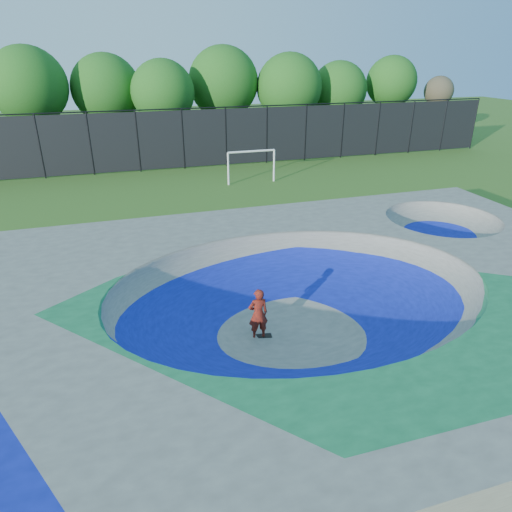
{
  "coord_description": "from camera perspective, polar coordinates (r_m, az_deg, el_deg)",
  "views": [
    {
      "loc": [
        -4.59,
        -10.56,
        7.5
      ],
      "look_at": [
        -0.39,
        3.0,
        1.1
      ],
      "focal_mm": 32.0,
      "sensor_mm": 36.0,
      "label": 1
    }
  ],
  "objects": [
    {
      "name": "skate_deck",
      "position": [
        13.35,
        5.44,
        -6.24
      ],
      "size": [
        22.0,
        14.0,
        1.5
      ],
      "primitive_type": "cube",
      "color": "gray",
      "rests_on": "ground"
    },
    {
      "name": "ground",
      "position": [
        13.74,
        5.32,
        -8.93
      ],
      "size": [
        120.0,
        120.0,
        0.0
      ],
      "primitive_type": "plane",
      "color": "#355D19",
      "rests_on": "ground"
    },
    {
      "name": "soccer_goal",
      "position": [
        28.37,
        -0.57,
        11.85
      ],
      "size": [
        3.05,
        0.12,
        2.01
      ],
      "color": "silver",
      "rests_on": "ground"
    },
    {
      "name": "skateboard",
      "position": [
        13.25,
        0.27,
        -10.07
      ],
      "size": [
        0.81,
        0.34,
        0.05
      ],
      "primitive_type": "cube",
      "rotation": [
        0.0,
        0.0,
        -0.16
      ],
      "color": "black",
      "rests_on": "ground"
    },
    {
      "name": "skater",
      "position": [
        12.84,
        0.28,
        -7.27
      ],
      "size": [
        0.58,
        0.38,
        1.57
      ],
      "primitive_type": "imported",
      "rotation": [
        0.0,
        0.0,
        3.15
      ],
      "color": "red",
      "rests_on": "ground"
    },
    {
      "name": "treeline",
      "position": [
        36.63,
        -16.85,
        19.48
      ],
      "size": [
        52.38,
        7.28,
        8.37
      ],
      "color": "#4D3B26",
      "rests_on": "ground"
    },
    {
      "name": "fence",
      "position": [
        32.34,
        -9.11,
        14.37
      ],
      "size": [
        48.09,
        0.09,
        4.04
      ],
      "color": "black",
      "rests_on": "ground"
    }
  ]
}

